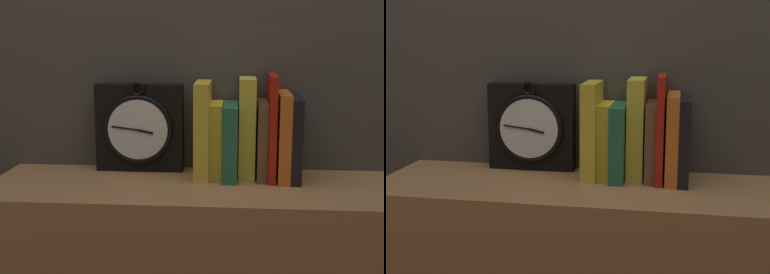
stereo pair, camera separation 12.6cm
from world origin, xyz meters
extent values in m
cube|color=black|center=(-0.15, 0.13, 0.85)|extent=(0.23, 0.05, 0.23)
torus|color=black|center=(-0.15, 0.10, 0.85)|extent=(0.18, 0.01, 0.18)
cylinder|color=silver|center=(-0.15, 0.10, 0.85)|extent=(0.16, 0.01, 0.16)
cube|color=black|center=(-0.13, 0.09, 0.84)|extent=(0.04, 0.00, 0.01)
cube|color=black|center=(-0.18, 0.09, 0.85)|extent=(0.07, 0.00, 0.01)
torus|color=black|center=(-0.15, 0.10, 0.95)|extent=(0.04, 0.01, 0.04)
cube|color=gold|center=(0.02, 0.08, 0.85)|extent=(0.04, 0.14, 0.24)
cube|color=yellow|center=(0.05, 0.09, 0.83)|extent=(0.03, 0.13, 0.19)
cube|color=#276646|center=(0.09, 0.08, 0.83)|extent=(0.04, 0.16, 0.19)
cube|color=yellow|center=(0.13, 0.09, 0.86)|extent=(0.04, 0.12, 0.25)
cube|color=brown|center=(0.17, 0.09, 0.83)|extent=(0.03, 0.14, 0.19)
cube|color=#B61C10|center=(0.19, 0.08, 0.86)|extent=(0.02, 0.15, 0.26)
cube|color=orange|center=(0.22, 0.08, 0.84)|extent=(0.03, 0.16, 0.22)
cube|color=black|center=(0.25, 0.08, 0.84)|extent=(0.03, 0.16, 0.21)
camera|label=1|loc=(0.10, -1.24, 1.09)|focal=50.00mm
camera|label=2|loc=(0.23, -1.22, 1.09)|focal=50.00mm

